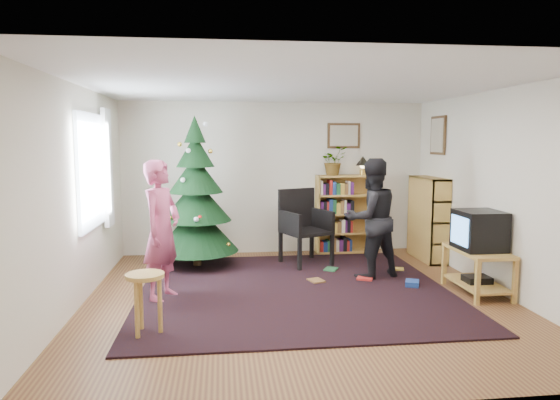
{
  "coord_description": "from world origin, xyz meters",
  "views": [
    {
      "loc": [
        -0.89,
        -5.73,
        1.87
      ],
      "look_at": [
        -0.13,
        0.67,
        1.1
      ],
      "focal_mm": 32.0,
      "sensor_mm": 36.0,
      "label": 1
    }
  ],
  "objects": [
    {
      "name": "picture_back",
      "position": [
        1.15,
        2.48,
        1.95
      ],
      "size": [
        0.55,
        0.03,
        0.42
      ],
      "color": "#4C3319",
      "rests_on": "wall_back"
    },
    {
      "name": "window_pane",
      "position": [
        -2.47,
        0.6,
        1.5
      ],
      "size": [
        0.04,
        1.2,
        1.4
      ],
      "primitive_type": "cube",
      "color": "silver",
      "rests_on": "wall_left"
    },
    {
      "name": "bookshelf_back",
      "position": [
        1.15,
        2.34,
        0.66
      ],
      "size": [
        0.95,
        0.3,
        1.3
      ],
      "color": "#BD9743",
      "rests_on": "floor"
    },
    {
      "name": "christmas_tree",
      "position": [
        -1.26,
        1.64,
        0.93
      ],
      "size": [
        1.23,
        1.23,
        2.23
      ],
      "rotation": [
        0.0,
        0.0,
        -0.29
      ],
      "color": "#3F2816",
      "rests_on": "rug"
    },
    {
      "name": "floor",
      "position": [
        0.0,
        0.0,
        0.0
      ],
      "size": [
        5.0,
        5.0,
        0.0
      ],
      "primitive_type": "plane",
      "color": "brown",
      "rests_on": "ground"
    },
    {
      "name": "wall_front",
      "position": [
        0.0,
        -2.5,
        1.25
      ],
      "size": [
        5.0,
        0.02,
        2.5
      ],
      "primitive_type": "cube",
      "color": "silver",
      "rests_on": "floor"
    },
    {
      "name": "crt_tv",
      "position": [
        2.22,
        -0.08,
        0.79
      ],
      "size": [
        0.51,
        0.55,
        0.48
      ],
      "color": "black",
      "rests_on": "tv_stand"
    },
    {
      "name": "wall_left",
      "position": [
        -2.5,
        0.0,
        1.25
      ],
      "size": [
        0.02,
        5.0,
        2.5
      ],
      "primitive_type": "cube",
      "color": "silver",
      "rests_on": "floor"
    },
    {
      "name": "person_by_chair",
      "position": [
        1.13,
        0.78,
        0.82
      ],
      "size": [
        0.93,
        0.8,
        1.63
      ],
      "primitive_type": "imported",
      "rotation": [
        0.0,
        0.0,
        3.4
      ],
      "color": "black",
      "rests_on": "rug"
    },
    {
      "name": "picture_right",
      "position": [
        2.48,
        1.75,
        1.95
      ],
      "size": [
        0.03,
        0.5,
        0.6
      ],
      "color": "#4C3319",
      "rests_on": "wall_right"
    },
    {
      "name": "curtain",
      "position": [
        -2.43,
        1.3,
        1.5
      ],
      "size": [
        0.06,
        0.35,
        1.6
      ],
      "primitive_type": "cube",
      "color": "white",
      "rests_on": "wall_left"
    },
    {
      "name": "rug",
      "position": [
        0.0,
        0.3,
        0.01
      ],
      "size": [
        3.8,
        3.6,
        0.02
      ],
      "primitive_type": "cube",
      "color": "black",
      "rests_on": "floor"
    },
    {
      "name": "tv_stand",
      "position": [
        2.22,
        -0.08,
        0.33
      ],
      "size": [
        0.51,
        0.92,
        0.55
      ],
      "color": "#BD9743",
      "rests_on": "floor"
    },
    {
      "name": "bookshelf_right",
      "position": [
        2.34,
        1.71,
        0.66
      ],
      "size": [
        0.3,
        0.95,
        1.3
      ],
      "rotation": [
        0.0,
        0.0,
        1.57
      ],
      "color": "#BD9743",
      "rests_on": "floor"
    },
    {
      "name": "armchair",
      "position": [
        0.36,
        1.67,
        0.62
      ],
      "size": [
        0.81,
        0.83,
        1.14
      ],
      "rotation": [
        0.0,
        0.0,
        0.39
      ],
      "color": "black",
      "rests_on": "rug"
    },
    {
      "name": "floor_clutter",
      "position": [
        1.03,
        0.73,
        0.04
      ],
      "size": [
        1.48,
        1.1,
        0.08
      ],
      "color": "#A51E19",
      "rests_on": "rug"
    },
    {
      "name": "potted_plant",
      "position": [
        0.95,
        2.34,
        1.54
      ],
      "size": [
        0.52,
        0.48,
        0.47
      ],
      "primitive_type": "imported",
      "rotation": [
        0.0,
        0.0,
        0.32
      ],
      "color": "gray",
      "rests_on": "bookshelf_back"
    },
    {
      "name": "ceiling",
      "position": [
        0.0,
        0.0,
        2.5
      ],
      "size": [
        5.0,
        5.0,
        0.0
      ],
      "primitive_type": "plane",
      "rotation": [
        3.14,
        0.0,
        0.0
      ],
      "color": "white",
      "rests_on": "wall_back"
    },
    {
      "name": "person_standing",
      "position": [
        -1.59,
        0.15,
        0.83
      ],
      "size": [
        0.61,
        0.71,
        1.65
      ],
      "primitive_type": "imported",
      "rotation": [
        0.0,
        0.0,
        1.15
      ],
      "color": "#B5486E",
      "rests_on": "rug"
    },
    {
      "name": "stool",
      "position": [
        -1.63,
        -0.97,
        0.47
      ],
      "size": [
        0.37,
        0.37,
        0.61
      ],
      "color": "#BD9743",
      "rests_on": "floor"
    },
    {
      "name": "table_lamp",
      "position": [
        1.45,
        2.34,
        1.51
      ],
      "size": [
        0.24,
        0.24,
        0.31
      ],
      "color": "#A57F33",
      "rests_on": "bookshelf_back"
    },
    {
      "name": "wall_right",
      "position": [
        2.5,
        0.0,
        1.25
      ],
      "size": [
        0.02,
        5.0,
        2.5
      ],
      "primitive_type": "cube",
      "color": "silver",
      "rests_on": "floor"
    },
    {
      "name": "wall_back",
      "position": [
        0.0,
        2.5,
        1.25
      ],
      "size": [
        5.0,
        0.02,
        2.5
      ],
      "primitive_type": "cube",
      "color": "silver",
      "rests_on": "floor"
    }
  ]
}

